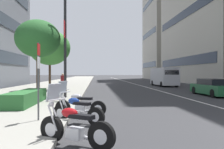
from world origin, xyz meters
TOP-DOWN VIEW (x-y plane):
  - sidewalk_right_plaza at (30.00, 11.65)m, footprint 160.00×8.75m
  - lane_centre_stripe at (35.00, 0.00)m, footprint 110.00×0.16m
  - motorcycle_by_sign_pole at (0.03, 6.83)m, footprint 1.22×1.88m
  - motorcycle_under_tarp at (2.54, 6.97)m, footprint 1.27×1.86m
  - motorcycle_mid_row at (3.99, 6.97)m, footprint 0.79×2.12m
  - car_far_down_avenue at (11.92, -2.89)m, footprint 4.65×1.90m
  - delivery_van_ahead at (25.02, -2.89)m, footprint 6.09×2.30m
  - parking_sign_by_curb at (2.50, 8.27)m, footprint 0.32×0.06m
  - street_lamp_with_banners at (9.89, 7.98)m, footprint 1.26×2.34m
  - clipped_hedge_bed at (6.75, 9.92)m, footprint 4.53×1.10m
  - street_tree_near_plaza_corner at (9.70, 10.04)m, footprint 2.86×2.86m
  - street_tree_by_lamp_post at (16.92, 10.70)m, footprint 3.91×3.91m
  - pedestrian_on_plaza at (18.11, 9.65)m, footprint 0.47×0.45m

SIDE VIEW (x-z plane):
  - lane_centre_stripe at x=35.00m, z-range 0.00..0.01m
  - sidewalk_right_plaza at x=30.00m, z-range 0.00..0.15m
  - motorcycle_mid_row at x=3.99m, z-range -0.13..0.97m
  - motorcycle_under_tarp at x=2.54m, z-range -0.30..1.18m
  - motorcycle_by_sign_pole at x=0.03m, z-range -0.30..1.20m
  - clipped_hedge_bed at x=6.75m, z-range 0.15..0.83m
  - car_far_down_avenue at x=11.92m, z-range -0.03..1.28m
  - pedestrian_on_plaza at x=18.11m, z-range 0.15..1.74m
  - delivery_van_ahead at x=25.02m, z-range 0.09..2.57m
  - parking_sign_by_curb at x=2.50m, z-range 0.48..3.15m
  - street_tree_near_plaza_corner at x=9.70m, z-range 1.45..6.50m
  - street_tree_by_lamp_post at x=16.92m, z-range 1.33..7.03m
  - street_lamp_with_banners at x=9.89m, z-range 0.96..8.48m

